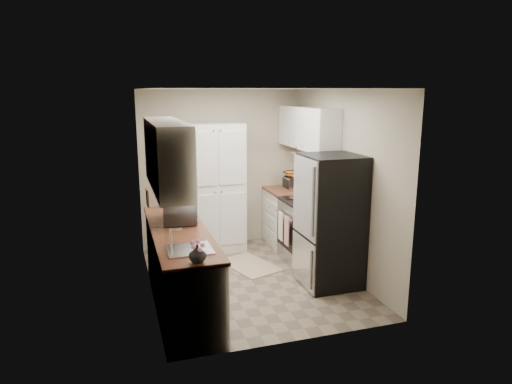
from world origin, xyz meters
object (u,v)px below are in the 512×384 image
refrigerator (331,221)px  toaster_oven (294,183)px  electric_range (307,231)px  wine_bottle (172,201)px  microwave (180,208)px  pantry_cabinet (214,188)px

refrigerator → toaster_oven: (0.15, 1.62, 0.17)m
electric_range → wine_bottle: wine_bottle is taller
microwave → toaster_oven: bearing=-50.3°
pantry_cabinet → microwave: (-0.72, -1.37, 0.08)m
pantry_cabinet → microwave: 1.55m
pantry_cabinet → refrigerator: (1.14, -1.73, -0.15)m
pantry_cabinet → toaster_oven: bearing=-4.5°
microwave → toaster_oven: microwave is taller
toaster_oven → pantry_cabinet: bearing=177.2°
electric_range → wine_bottle: (-1.93, 0.04, 0.58)m
toaster_oven → wine_bottle: bearing=-157.4°
microwave → toaster_oven: size_ratio=1.67×
pantry_cabinet → electric_range: pantry_cabinet is taller
electric_range → refrigerator: size_ratio=0.66×
toaster_oven → refrigerator: bearing=-93.6°
refrigerator → microwave: 1.90m
electric_range → microwave: microwave is taller
refrigerator → wine_bottle: size_ratio=6.18×
electric_range → refrigerator: bearing=-92.5°
wine_bottle → toaster_oven: wine_bottle is taller
electric_range → toaster_oven: bearing=82.0°
microwave → wine_bottle: 0.49m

